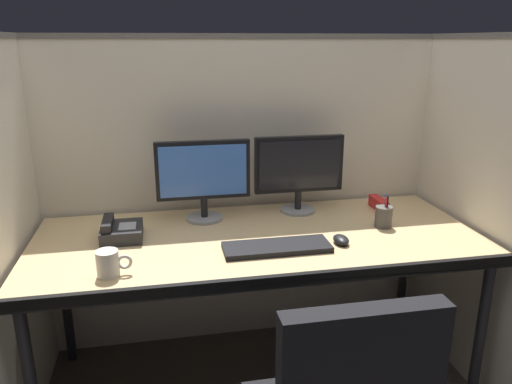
% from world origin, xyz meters
% --- Properties ---
extents(cubicle_partition_rear, '(2.21, 0.06, 1.57)m').
position_xyz_m(cubicle_partition_rear, '(0.00, 0.74, 0.79)').
color(cubicle_partition_rear, beige).
rests_on(cubicle_partition_rear, ground).
extents(cubicle_partition_left, '(0.06, 1.41, 1.57)m').
position_xyz_m(cubicle_partition_left, '(-0.99, 0.20, 0.79)').
color(cubicle_partition_left, beige).
rests_on(cubicle_partition_left, ground).
extents(cubicle_partition_right, '(0.06, 1.41, 1.57)m').
position_xyz_m(cubicle_partition_right, '(0.99, 0.20, 0.79)').
color(cubicle_partition_right, beige).
rests_on(cubicle_partition_right, ground).
extents(desk, '(1.90, 0.80, 0.74)m').
position_xyz_m(desk, '(0.00, 0.29, 0.69)').
color(desk, tan).
rests_on(desk, ground).
extents(monitor_left, '(0.43, 0.17, 0.37)m').
position_xyz_m(monitor_left, '(-0.21, 0.54, 0.96)').
color(monitor_left, gray).
rests_on(monitor_left, desk).
extents(monitor_right, '(0.43, 0.17, 0.37)m').
position_xyz_m(monitor_right, '(0.25, 0.57, 0.96)').
color(monitor_right, gray).
rests_on(monitor_right, desk).
extents(keyboard_main, '(0.43, 0.15, 0.02)m').
position_xyz_m(keyboard_main, '(0.04, 0.14, 0.75)').
color(keyboard_main, black).
rests_on(keyboard_main, desk).
extents(computer_mouse, '(0.06, 0.10, 0.04)m').
position_xyz_m(computer_mouse, '(0.32, 0.15, 0.76)').
color(computer_mouse, black).
rests_on(computer_mouse, desk).
extents(red_stapler, '(0.04, 0.15, 0.06)m').
position_xyz_m(red_stapler, '(0.65, 0.52, 0.77)').
color(red_stapler, red).
rests_on(red_stapler, desk).
extents(pen_cup, '(0.08, 0.08, 0.15)m').
position_xyz_m(pen_cup, '(0.57, 0.29, 0.79)').
color(pen_cup, '#4C4742').
rests_on(pen_cup, desk).
extents(coffee_mug, '(0.13, 0.08, 0.09)m').
position_xyz_m(coffee_mug, '(-0.59, 0.03, 0.79)').
color(coffee_mug, silver).
rests_on(coffee_mug, desk).
extents(desk_phone, '(0.17, 0.19, 0.09)m').
position_xyz_m(desk_phone, '(-0.58, 0.38, 0.77)').
color(desk_phone, black).
rests_on(desk_phone, desk).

